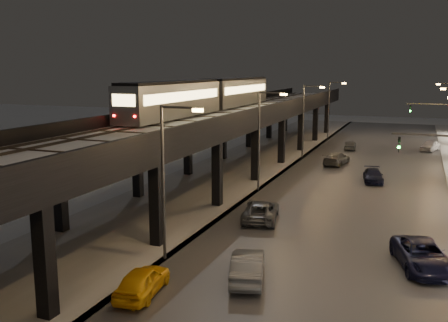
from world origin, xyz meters
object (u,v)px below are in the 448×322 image
(car_near_white, at_px, (248,267))
(car_mid_dark, at_px, (336,159))
(car_mid_silver, at_px, (261,211))
(subway_train, at_px, (209,95))
(car_taxi, at_px, (142,282))
(car_onc_white, at_px, (373,176))
(car_onc_red, at_px, (430,146))
(car_far_white, at_px, (350,145))
(car_onc_dark, at_px, (422,256))

(car_near_white, height_order, car_mid_dark, car_near_white)
(car_mid_silver, distance_m, car_mid_dark, 23.85)
(subway_train, xyz_separation_m, car_taxi, (9.01, -29.54, -7.54))
(car_onc_white, xyz_separation_m, car_onc_red, (5.43, 22.37, 0.09))
(car_mid_dark, bearing_deg, car_mid_silver, 93.74)
(car_taxi, bearing_deg, car_far_white, -101.43)
(car_mid_silver, xyz_separation_m, car_mid_dark, (1.70, 23.79, 0.02))
(car_near_white, relative_size, car_onc_red, 1.10)
(car_taxi, xyz_separation_m, car_onc_white, (8.24, 29.85, -0.08))
(subway_train, bearing_deg, car_onc_dark, -43.99)
(car_far_white, distance_m, car_onc_dark, 41.95)
(car_far_white, height_order, car_onc_red, car_onc_red)
(car_near_white, xyz_separation_m, car_mid_silver, (-2.49, 10.26, -0.05))
(car_onc_dark, relative_size, car_onc_white, 1.26)
(car_taxi, bearing_deg, subway_train, -80.47)
(car_mid_dark, relative_size, car_far_white, 1.36)
(car_mid_silver, bearing_deg, car_taxi, 71.51)
(car_near_white, height_order, car_far_white, car_near_white)
(subway_train, distance_m, car_onc_white, 18.87)
(car_near_white, height_order, car_onc_dark, car_near_white)
(car_taxi, xyz_separation_m, car_near_white, (4.24, 3.55, 0.06))
(car_taxi, bearing_deg, car_onc_dark, -153.67)
(car_mid_dark, relative_size, car_onc_red, 1.21)
(car_onc_red, bearing_deg, subway_train, -116.20)
(car_taxi, bearing_deg, car_near_white, -147.50)
(subway_train, relative_size, car_mid_dark, 6.58)
(car_mid_dark, xyz_separation_m, car_onc_red, (10.22, 14.62, -0.02))
(car_near_white, xyz_separation_m, car_onc_red, (9.43, 48.67, -0.05))
(car_taxi, relative_size, car_onc_red, 0.98)
(car_taxi, relative_size, car_onc_white, 0.96)
(subway_train, height_order, car_onc_red, subway_train)
(subway_train, distance_m, car_mid_dark, 16.63)
(car_onc_white, bearing_deg, car_mid_dark, 112.53)
(car_taxi, height_order, car_onc_white, car_taxi)
(subway_train, height_order, car_mid_silver, subway_train)
(car_taxi, distance_m, car_onc_red, 53.98)
(car_far_white, bearing_deg, car_onc_red, -169.78)
(car_far_white, xyz_separation_m, car_onc_dark, (9.30, -40.91, 0.12))
(subway_train, relative_size, car_onc_red, 7.94)
(car_near_white, bearing_deg, car_onc_red, -116.51)
(subway_train, bearing_deg, car_onc_white, 1.05)
(car_onc_red, bearing_deg, car_near_white, -82.17)
(car_taxi, height_order, car_onc_dark, car_onc_dark)
(car_mid_silver, bearing_deg, car_onc_white, -123.29)
(subway_train, bearing_deg, car_far_white, 57.93)
(car_mid_dark, bearing_deg, car_onc_white, 129.57)
(car_taxi, distance_m, car_mid_dark, 37.76)
(car_mid_silver, bearing_deg, car_mid_dark, -105.34)
(car_onc_red, bearing_deg, car_onc_white, -84.85)
(car_far_white, bearing_deg, subway_train, 52.90)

